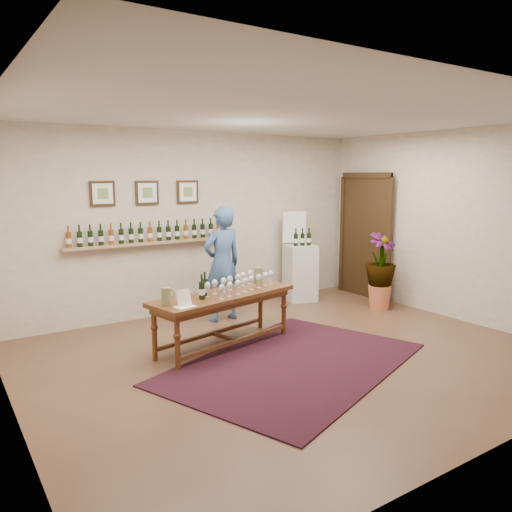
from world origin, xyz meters
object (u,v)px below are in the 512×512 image
display_pedestal (300,273)px  person (222,264)px  potted_plant (380,271)px  tasting_table (224,301)px

display_pedestal → person: person is taller
potted_plant → tasting_table: bearing=-176.7°
tasting_table → potted_plant: 2.98m
tasting_table → person: 1.21m
display_pedestal → potted_plant: size_ratio=0.90×
tasting_table → display_pedestal: size_ratio=2.12×
tasting_table → display_pedestal: 2.66m
display_pedestal → person: bearing=-169.4°
tasting_table → display_pedestal: (2.28, 1.35, -0.11)m
tasting_table → display_pedestal: display_pedestal is taller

